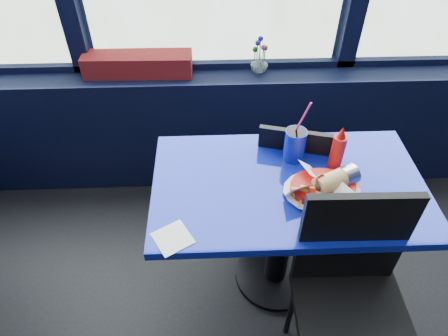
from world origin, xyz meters
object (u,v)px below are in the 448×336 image
chair_near_front (352,292)px  ketchup_bottle (338,150)px  planter_box (138,64)px  near_table (285,210)px  food_basket (324,187)px  soda_cup (295,144)px  chair_near_back (282,173)px  flower_vase (259,62)px

chair_near_front → ketchup_bottle: size_ratio=4.37×
chair_near_front → planter_box: 1.65m
near_table → food_basket: (0.14, -0.07, 0.22)m
chair_near_front → soda_cup: size_ratio=2.99×
chair_near_front → ketchup_bottle: 0.60m
near_table → chair_near_back: bearing=82.4°
near_table → chair_near_front: chair_near_front is taller
planter_box → food_basket: bearing=-45.7°
chair_near_back → food_basket: chair_near_back is taller
chair_near_back → soda_cup: bearing=105.0°
chair_near_front → soda_cup: bearing=105.8°
planter_box → food_basket: (0.88, -0.95, -0.07)m
flower_vase → ketchup_bottle: 0.82m
soda_cup → near_table: bearing=-104.9°
near_table → food_basket: food_basket is taller
flower_vase → ketchup_bottle: bearing=-71.0°
food_basket → chair_near_front: bearing=-79.3°
planter_box → soda_cup: bearing=-40.8°
chair_near_back → soda_cup: 0.37m
chair_near_front → planter_box: (-0.95, 1.32, 0.29)m
food_basket → ketchup_bottle: bearing=62.5°
chair_near_back → flower_vase: flower_vase is taller
near_table → flower_vase: (-0.05, 0.88, 0.30)m
planter_box → flower_vase: flower_vase is taller
near_table → planter_box: (-0.75, 0.88, 0.29)m
near_table → flower_vase: 0.93m
chair_near_back → planter_box: bearing=-20.4°
chair_near_back → planter_box: planter_box is taller
food_basket → ketchup_bottle: 0.20m
chair_near_back → planter_box: size_ratio=1.39×
planter_box → ketchup_bottle: size_ratio=2.75×
food_basket → planter_box: bearing=133.3°
soda_cup → ketchup_bottle: bearing=-20.6°
chair_near_back → ketchup_bottle: bearing=143.0°
chair_near_front → chair_near_back: 0.78m
ketchup_bottle → soda_cup: bearing=159.4°
chair_near_front → chair_near_back: chair_near_front is taller
planter_box → chair_near_front: bearing=-52.8°
ketchup_bottle → soda_cup: size_ratio=0.68×
near_table → ketchup_bottle: ketchup_bottle is taller
near_table → chair_near_front: 0.48m
soda_cup → chair_near_front: bearing=-75.2°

